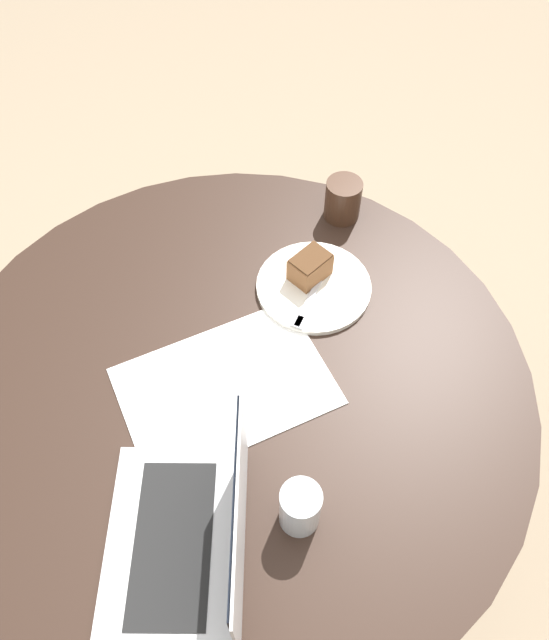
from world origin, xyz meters
The scene contains 9 objects.
ground_plane centered at (0.00, 0.00, 0.00)m, with size 12.00×12.00×0.00m, color gray.
dining_table centered at (0.00, 0.00, 0.62)m, with size 1.13×1.13×0.77m.
paper_document centered at (0.01, 0.01, 0.77)m, with size 0.45×0.39×0.00m.
plate centered at (-0.17, -0.21, 0.78)m, with size 0.24×0.24×0.01m.
cake_slice centered at (-0.16, -0.24, 0.81)m, with size 0.10×0.10×0.06m.
fork centered at (-0.15, -0.17, 0.79)m, with size 0.09×0.16×0.00m.
coffee_glass centered at (-0.24, -0.42, 0.82)m, with size 0.08×0.08×0.09m.
water_glass centered at (-0.12, 0.26, 0.82)m, with size 0.07×0.07×0.10m.
laptop centered at (0.05, 0.30, 0.82)m, with size 0.23×0.32×0.24m.
Camera 1 is at (-0.07, 0.58, 1.79)m, focal length 35.00 mm.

